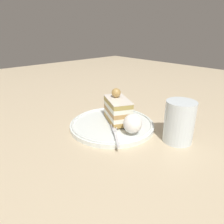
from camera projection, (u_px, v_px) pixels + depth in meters
ground_plane at (101, 126)px, 0.61m from camera, size 2.40×2.40×0.00m
dessert_plate at (112, 124)px, 0.60m from camera, size 0.24×0.24×0.02m
cake_slice at (118, 109)px, 0.59m from camera, size 0.12×0.10×0.09m
whipped_cream_dollop at (133, 124)px, 0.53m from camera, size 0.05×0.05×0.05m
fork at (115, 134)px, 0.52m from camera, size 0.10×0.08×0.00m
drink_glass_near at (179, 124)px, 0.51m from camera, size 0.07×0.07×0.11m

